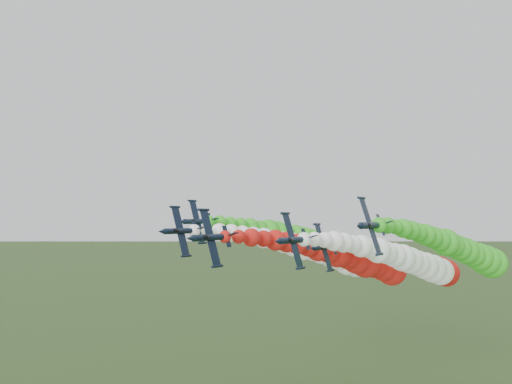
# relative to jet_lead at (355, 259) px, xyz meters

# --- Properties ---
(jet_lead) EXTENTS (12.15, 68.70, 17.66)m
(jet_lead) POSITION_rel_jet_lead_xyz_m (0.00, 0.00, 0.00)
(jet_lead) COLOR black
(jet_lead) RESTS_ON ground
(jet_inner_left) EXTENTS (12.11, 68.66, 17.62)m
(jet_inner_left) POSITION_rel_jet_lead_xyz_m (-11.29, 5.50, 0.67)
(jet_inner_left) COLOR black
(jet_inner_left) RESTS_ON ground
(jet_inner_right) EXTENTS (11.86, 68.41, 17.37)m
(jet_inner_right) POSITION_rel_jet_lead_xyz_m (8.87, 8.34, -0.38)
(jet_inner_right) COLOR black
(jet_inner_right) RESTS_ON ground
(jet_outer_left) EXTENTS (12.69, 69.24, 18.20)m
(jet_outer_left) POSITION_rel_jet_lead_xyz_m (-17.57, 17.91, 2.06)
(jet_outer_left) COLOR black
(jet_outer_left) RESTS_ON ground
(jet_outer_right) EXTENTS (12.17, 68.73, 17.68)m
(jet_outer_right) POSITION_rel_jet_lead_xyz_m (20.04, 13.74, 1.68)
(jet_outer_right) COLOR black
(jet_outer_right) RESTS_ON ground
(jet_trail) EXTENTS (12.31, 68.86, 17.82)m
(jet_trail) POSITION_rel_jet_lead_xyz_m (6.63, 25.57, -2.61)
(jet_trail) COLOR black
(jet_trail) RESTS_ON ground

